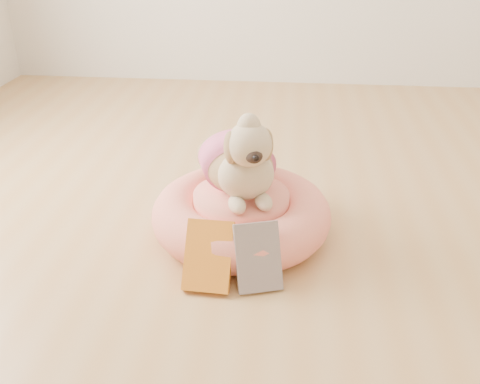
# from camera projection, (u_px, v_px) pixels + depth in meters

# --- Properties ---
(floor) EXTENTS (4.50, 4.50, 0.00)m
(floor) POSITION_uv_depth(u_px,v_px,m) (263.00, 254.00, 1.94)
(floor) COLOR tan
(floor) RESTS_ON ground
(pet_bed) EXTENTS (0.68, 0.68, 0.17)m
(pet_bed) POSITION_uv_depth(u_px,v_px,m) (241.00, 214.00, 2.03)
(pet_bed) COLOR #F66660
(pet_bed) RESTS_ON floor
(dog) EXTENTS (0.47, 0.56, 0.35)m
(dog) POSITION_uv_depth(u_px,v_px,m) (240.00, 147.00, 1.93)
(dog) COLOR brown
(dog) RESTS_ON pet_bed
(book_yellow) EXTENTS (0.16, 0.17, 0.21)m
(book_yellow) POSITION_uv_depth(u_px,v_px,m) (208.00, 256.00, 1.74)
(book_yellow) COLOR gold
(book_yellow) RESTS_ON floor
(book_white) EXTENTS (0.18, 0.16, 0.21)m
(book_white) POSITION_uv_depth(u_px,v_px,m) (258.00, 257.00, 1.73)
(book_white) COLOR silver
(book_white) RESTS_ON floor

